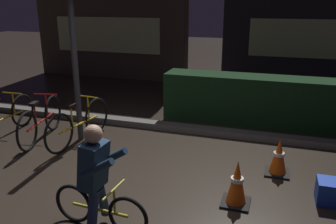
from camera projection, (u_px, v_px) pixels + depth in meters
ground_plane at (141, 184)px, 4.96m from camera, size 40.00×40.00×0.00m
sidewalk_curb at (183, 128)px, 6.94m from camera, size 12.00×0.24×0.12m
hedge_row at (281, 102)px, 7.09m from camera, size 4.80×0.70×1.00m
storefront_left at (109, 6)px, 11.24m from camera, size 5.13×0.54×4.56m
street_post at (76, 72)px, 6.16m from camera, size 0.10×0.10×2.53m
parked_bike_leftmost at (5, 117)px, 6.67m from camera, size 0.46×1.66×0.76m
parked_bike_left_mid at (41, 121)px, 6.44m from camera, size 0.48×1.71×0.80m
parked_bike_center_left at (79, 123)px, 6.30m from camera, size 0.46×1.74×0.80m
traffic_cone_near at (237, 183)px, 4.40m from camera, size 0.36×0.36×0.60m
traffic_cone_far at (279, 157)px, 5.18m from camera, size 0.36×0.36×0.55m
blue_crate at (335, 192)px, 4.45m from camera, size 0.45×0.33×0.30m
cyclist at (97, 177)px, 3.84m from camera, size 1.19×0.54×1.25m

